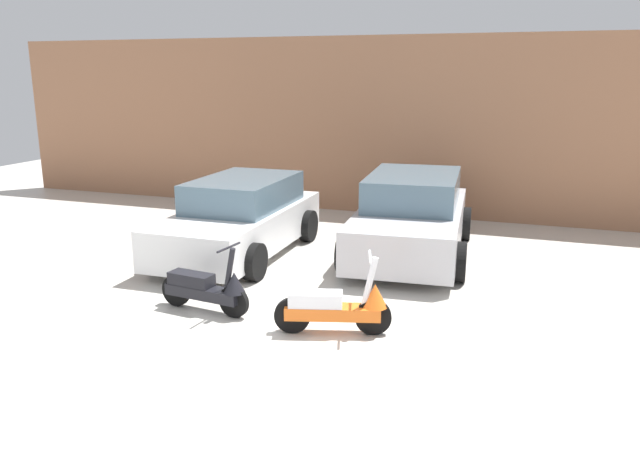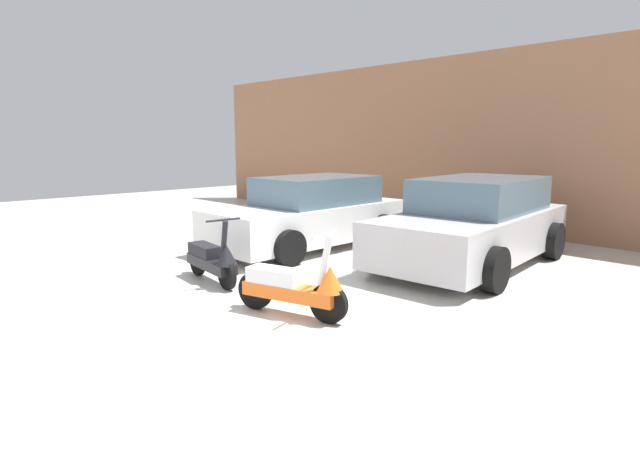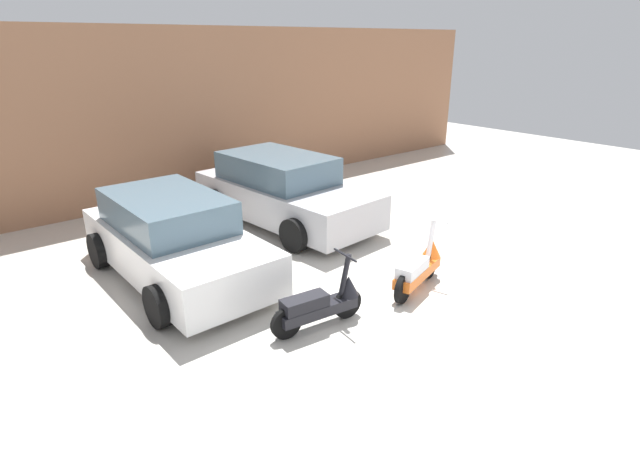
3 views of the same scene
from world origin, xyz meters
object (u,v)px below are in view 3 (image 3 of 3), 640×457
at_px(car_rear_center, 283,191).
at_px(car_rear_left, 174,239).
at_px(scooter_front_left, 322,303).
at_px(scooter_front_right, 419,266).

bearing_deg(car_rear_center, car_rear_left, -75.44).
relative_size(scooter_front_left, car_rear_left, 0.35).
distance_m(scooter_front_left, car_rear_left, 2.71).
relative_size(scooter_front_right, car_rear_left, 0.36).
bearing_deg(scooter_front_right, car_rear_center, 71.42).
bearing_deg(car_rear_left, scooter_front_right, 43.66).
height_order(scooter_front_left, car_rear_left, car_rear_left).
bearing_deg(car_rear_center, scooter_front_left, -33.47).
height_order(scooter_front_left, scooter_front_right, scooter_front_right).
height_order(scooter_front_right, car_rear_left, car_rear_left).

